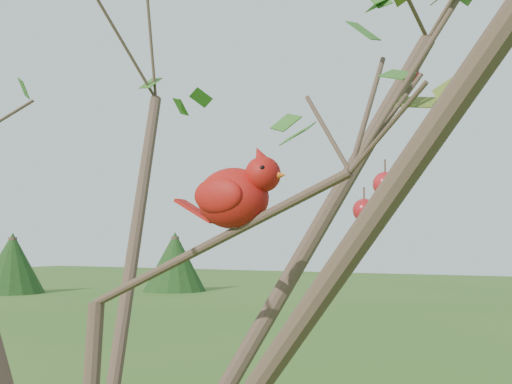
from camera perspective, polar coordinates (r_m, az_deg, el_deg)
crabapple_tree at (r=1.31m, az=-15.05°, el=-2.57°), size 2.35×2.05×2.95m
cardinal at (r=1.21m, az=-1.74°, el=-0.25°), size 0.24×0.12×0.17m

